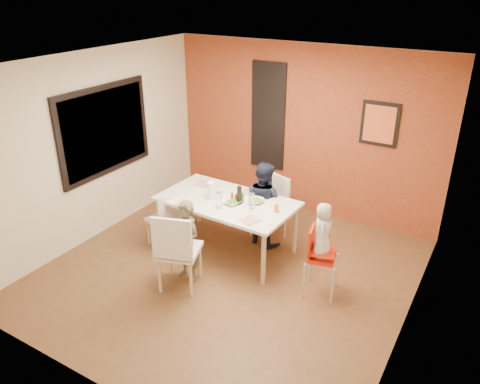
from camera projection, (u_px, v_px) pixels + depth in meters
The scene contains 35 objects.
ground at pixel (229, 271), 6.23m from camera, with size 4.50×4.50×0.00m, color brown.
ceiling at pixel (226, 65), 5.10m from camera, with size 4.50×4.50×0.02m, color white.
wall_back at pixel (303, 131), 7.42m from camera, with size 4.50×0.02×2.70m, color beige.
wall_front at pixel (85, 270), 3.91m from camera, with size 4.50×0.02×2.70m, color beige.
wall_left at pixel (95, 147), 6.71m from camera, with size 0.02×4.50×2.70m, color beige.
wall_right at pixel (420, 224), 4.62m from camera, with size 0.02×4.50×2.70m, color beige.
brick_accent_wall at pixel (302, 131), 7.41m from camera, with size 4.50×0.02×2.70m, color maroon.
picture_window_frame at pixel (105, 130), 6.77m from camera, with size 0.05×1.70×1.30m, color black.
picture_window_pane at pixel (106, 130), 6.76m from camera, with size 0.02×1.55×1.15m, color black.
glassblock_strip at pixel (268, 117), 7.61m from camera, with size 0.55×0.03×1.70m, color silver.
glassblock_surround at pixel (268, 117), 7.60m from camera, with size 0.60×0.03×1.76m, color black.
art_print_frame at pixel (380, 124), 6.71m from camera, with size 0.54×0.03×0.64m, color black.
art_print_canvas at pixel (379, 124), 6.70m from camera, with size 0.44×0.01×0.54m, color orange.
dining_table at pixel (227, 205), 6.46m from camera, with size 1.91×1.12×0.78m.
chair_near at pixel (176, 248), 5.65m from camera, with size 0.63×0.63×1.06m.
chair_far at pixel (273, 203), 6.90m from camera, with size 0.56×0.56×0.95m.
chair_left at pixel (166, 217), 6.63m from camera, with size 0.49×0.49×0.85m.
high_chair at pixel (319, 254), 5.64m from camera, with size 0.44×0.44×0.88m.
child_near at pixel (187, 242), 5.87m from camera, with size 0.40×0.26×1.10m, color brown.
child_far at pixel (263, 203), 6.69m from camera, with size 0.61×0.47×1.25m, color black.
toddler at pixel (323, 230), 5.49m from camera, with size 0.34×0.22×0.69m, color beige.
plate_near_left at pixel (184, 203), 6.33m from camera, with size 0.20×0.20×0.01m, color white.
plate_far_mid at pixel (249, 192), 6.65m from camera, with size 0.23×0.23×0.01m, color white.
plate_near_right at pixel (250, 220), 5.89m from camera, with size 0.21×0.21×0.01m, color white.
plate_far_left at pixel (203, 184), 6.91m from camera, with size 0.21×0.21×0.01m, color silver.
salad_bowl_a at pixel (232, 202), 6.30m from camera, with size 0.21×0.21×0.05m, color white.
salad_bowl_b at pixel (256, 201), 6.35m from camera, with size 0.21×0.21×0.05m, color white.
wine_bottle at pixel (239, 195), 6.27m from camera, with size 0.07×0.07×0.25m, color black.
wine_glass_a at pixel (219, 200), 6.18m from camera, with size 0.08×0.08×0.22m, color white.
wine_glass_b at pixel (251, 201), 6.14m from camera, with size 0.08×0.08×0.22m, color silver.
paper_towel_roll at pixel (211, 191), 6.40m from camera, with size 0.11×0.11×0.25m, color white.
condiment_red at pixel (236, 199), 6.31m from camera, with size 0.04×0.04×0.14m, color red.
condiment_green at pixel (243, 198), 6.33m from camera, with size 0.04×0.04×0.14m, color #3A7125.
condiment_brown at pixel (232, 197), 6.35m from camera, with size 0.03×0.03×0.14m, color brown.
sippy_cup at pixel (276, 208), 6.08m from camera, with size 0.06×0.06×0.11m, color orange.
Camera 1 is at (2.79, -4.40, 3.59)m, focal length 35.00 mm.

